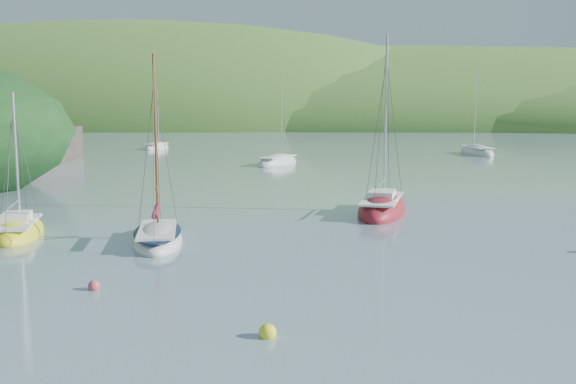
# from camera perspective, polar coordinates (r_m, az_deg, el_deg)

# --- Properties ---
(ground) EXTENTS (700.00, 700.00, 0.00)m
(ground) POSITION_cam_1_polar(r_m,az_deg,el_deg) (19.93, -1.85, -9.80)
(ground) COLOR slate
(ground) RESTS_ON ground
(shoreline_hills) EXTENTS (690.00, 135.00, 56.00)m
(shoreline_hills) POSITION_cam_1_polar(r_m,az_deg,el_deg) (191.74, 1.03, 6.10)
(shoreline_hills) COLOR #3C6225
(shoreline_hills) RESTS_ON ground
(daysailer_white) EXTENTS (3.34, 6.04, 8.78)m
(daysailer_white) POSITION_cam_1_polar(r_m,az_deg,el_deg) (28.67, -11.50, -4.03)
(daysailer_white) COLOR silver
(daysailer_white) RESTS_ON ground
(sloop_red) EXTENTS (3.76, 7.54, 10.66)m
(sloop_red) POSITION_cam_1_polar(r_m,az_deg,el_deg) (35.89, 8.35, -1.55)
(sloop_red) COLOR maroon
(sloop_red) RESTS_ON ground
(sailboat_yellow) EXTENTS (3.63, 5.80, 7.19)m
(sailboat_yellow) POSITION_cam_1_polar(r_m,az_deg,el_deg) (32.12, -22.90, -3.28)
(sailboat_yellow) COLOR yellow
(sailboat_yellow) RESTS_ON ground
(distant_sloop_a) EXTENTS (4.77, 7.27, 9.80)m
(distant_sloop_a) POSITION_cam_1_polar(r_m,az_deg,el_deg) (63.67, -0.92, 2.61)
(distant_sloop_a) COLOR silver
(distant_sloop_a) RESTS_ON ground
(distant_sloop_b) EXTENTS (4.05, 8.19, 11.18)m
(distant_sloop_b) POSITION_cam_1_polar(r_m,az_deg,el_deg) (79.38, 16.42, 3.35)
(distant_sloop_b) COLOR silver
(distant_sloop_b) RESTS_ON ground
(distant_sloop_c) EXTENTS (2.91, 6.27, 8.63)m
(distant_sloop_c) POSITION_cam_1_polar(r_m,az_deg,el_deg) (87.24, -11.60, 3.87)
(distant_sloop_c) COLOR silver
(distant_sloop_c) RESTS_ON ground
(mooring_buoys) EXTENTS (18.46, 11.00, 0.47)m
(mooring_buoys) POSITION_cam_1_polar(r_m,az_deg,el_deg) (20.91, 4.78, -8.62)
(mooring_buoys) COLOR yellow
(mooring_buoys) RESTS_ON ground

